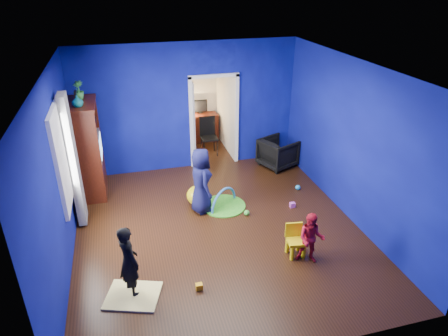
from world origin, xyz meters
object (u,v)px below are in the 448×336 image
object	(u,v)px
kid_chair	(296,242)
tv_armoire	(87,149)
crt_tv	(89,147)
hopper_ball	(196,195)
vase	(77,101)
toddler_red	(311,239)
folding_chair	(209,137)
child_black	(129,261)
study_desk	(201,127)
armchair	(278,153)
child_navy	(201,181)
play_mat	(224,206)

from	to	relation	value
kid_chair	tv_armoire	bearing A→B (deg)	145.38
crt_tv	hopper_ball	bearing A→B (deg)	-28.51
hopper_ball	vase	bearing A→B (deg)	159.00
toddler_red	folding_chair	size ratio (longest dim) A/B	0.95
child_black	crt_tv	world-z (taller)	crt_tv
study_desk	armchair	bearing A→B (deg)	-55.46
crt_tv	hopper_ball	xyz separation A→B (m)	(1.98, -1.07, -0.82)
toddler_red	study_desk	bearing A→B (deg)	122.61
study_desk	tv_armoire	bearing A→B (deg)	-141.98
toddler_red	kid_chair	bearing A→B (deg)	153.22
tv_armoire	kid_chair	distance (m)	4.54
vase	tv_armoire	size ratio (longest dim) A/B	0.11
armchair	toddler_red	world-z (taller)	toddler_red
toddler_red	kid_chair	distance (m)	0.31
crt_tv	vase	bearing A→B (deg)	-97.59
armchair	crt_tv	size ratio (longest dim) A/B	1.09
toddler_red	vase	world-z (taller)	vase
toddler_red	vase	xyz separation A→B (m)	(-3.42, 2.97, 1.63)
armchair	child_navy	world-z (taller)	child_navy
vase	hopper_ball	size ratio (longest dim) A/B	0.55
folding_chair	vase	bearing A→B (deg)	-151.29
study_desk	crt_tv	bearing A→B (deg)	-141.59
kid_chair	folding_chair	xyz separation A→B (m)	(-0.45, 4.31, 0.21)
child_black	crt_tv	bearing A→B (deg)	-16.61
toddler_red	study_desk	world-z (taller)	toddler_red
play_mat	folding_chair	distance (m)	2.60
child_black	folding_chair	world-z (taller)	child_black
armchair	study_desk	bearing A→B (deg)	11.47
vase	study_desk	world-z (taller)	vase
vase	crt_tv	bearing A→B (deg)	82.41
kid_chair	play_mat	bearing A→B (deg)	121.56
child_black	hopper_ball	bearing A→B (deg)	-59.61
hopper_ball	toddler_red	bearing A→B (deg)	-57.42
toddler_red	study_desk	distance (m)	5.51
vase	hopper_ball	distance (m)	2.86
play_mat	study_desk	distance (m)	3.54
toddler_red	play_mat	bearing A→B (deg)	140.94
child_black	study_desk	world-z (taller)	child_black
child_navy	toddler_red	distance (m)	2.38
play_mat	study_desk	bearing A→B (deg)	85.11
toddler_red	folding_chair	distance (m)	4.55
folding_chair	study_desk	bearing A→B (deg)	90.00
child_navy	study_desk	size ratio (longest dim) A/B	1.48
tv_armoire	hopper_ball	xyz separation A→B (m)	(2.02, -1.07, -0.78)
crt_tv	kid_chair	bearing A→B (deg)	-43.53
toddler_red	hopper_ball	xyz separation A→B (m)	(-1.40, 2.19, -0.24)
tv_armoire	folding_chair	bearing A→B (deg)	23.81
armchair	folding_chair	size ratio (longest dim) A/B	0.83
crt_tv	study_desk	xyz separation A→B (m)	(2.78, 2.20, -0.65)
vase	tv_armoire	xyz separation A→B (m)	(0.00, 0.30, -1.09)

